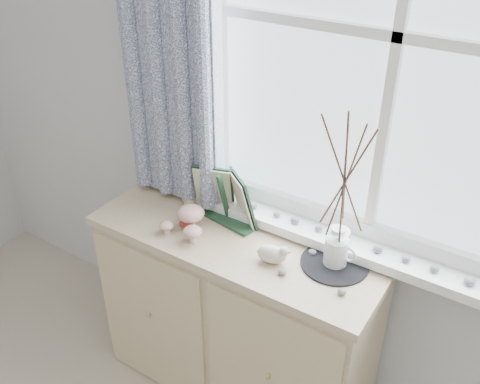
{
  "coord_description": "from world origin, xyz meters",
  "views": [
    {
      "loc": [
        0.77,
        0.35,
        2.1
      ],
      "look_at": [
        -0.1,
        1.7,
        1.1
      ],
      "focal_mm": 40.0,
      "sensor_mm": 36.0,
      "label": 1
    }
  ],
  "objects_px": {
    "toadstool_cluster": "(189,219)",
    "sideboard": "(236,316)",
    "botanical_book": "(222,198)",
    "twig_pitcher": "(345,176)"
  },
  "relations": [
    {
      "from": "twig_pitcher",
      "to": "botanical_book",
      "type": "bearing_deg",
      "value": -171.04
    },
    {
      "from": "sideboard",
      "to": "twig_pitcher",
      "type": "relative_size",
      "value": 1.84
    },
    {
      "from": "toadstool_cluster",
      "to": "twig_pitcher",
      "type": "bearing_deg",
      "value": 12.61
    },
    {
      "from": "toadstool_cluster",
      "to": "sideboard",
      "type": "bearing_deg",
      "value": 21.12
    },
    {
      "from": "botanical_book",
      "to": "toadstool_cluster",
      "type": "distance_m",
      "value": 0.16
    },
    {
      "from": "sideboard",
      "to": "twig_pitcher",
      "type": "bearing_deg",
      "value": 8.6
    },
    {
      "from": "sideboard",
      "to": "botanical_book",
      "type": "bearing_deg",
      "value": 150.17
    },
    {
      "from": "sideboard",
      "to": "botanical_book",
      "type": "distance_m",
      "value": 0.55
    },
    {
      "from": "sideboard",
      "to": "botanical_book",
      "type": "height_order",
      "value": "botanical_book"
    },
    {
      "from": "botanical_book",
      "to": "toadstool_cluster",
      "type": "bearing_deg",
      "value": -110.81
    }
  ]
}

